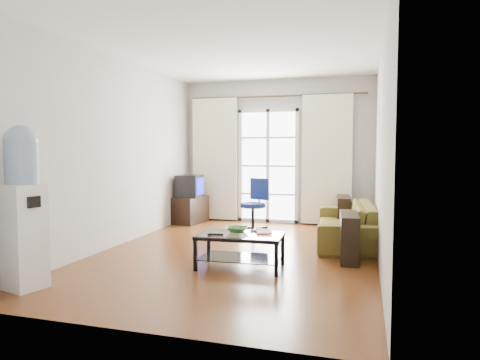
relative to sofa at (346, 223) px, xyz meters
name	(u,v)px	position (x,y,z in m)	size (l,w,h in m)	color
floor	(237,253)	(-1.36, -1.09, -0.30)	(5.20, 5.20, 0.00)	brown
ceiling	(237,48)	(-1.36, -1.09, 2.40)	(5.20, 5.20, 0.00)	white
wall_back	(276,152)	(-1.36, 1.51, 1.05)	(3.60, 0.02, 2.70)	beige
wall_front	(135,154)	(-1.36, -3.69, 1.05)	(3.60, 0.02, 2.70)	beige
wall_left	(117,152)	(-3.16, -1.09, 1.05)	(0.02, 5.20, 2.70)	beige
wall_right	(381,152)	(0.44, -1.09, 1.05)	(0.02, 5.20, 2.70)	beige
french_door	(268,166)	(-1.51, 1.46, 0.78)	(1.16, 0.06, 2.15)	white
curtain_rod	(276,96)	(-1.36, 1.41, 2.08)	(0.04, 0.04, 3.30)	#4C3F2D
curtain_left	(215,159)	(-2.56, 1.39, 0.90)	(0.90, 0.07, 2.35)	#FFFCCD
curtain_right	(327,160)	(-0.41, 1.39, 0.90)	(0.90, 0.07, 2.35)	#FFFCCD
radiator	(318,207)	(-0.56, 1.41, 0.03)	(0.64, 0.12, 0.64)	gray
sofa	(346,223)	(0.00, 0.00, 0.00)	(0.96, 2.08, 0.59)	brown
coffee_table	(240,246)	(-1.12, -1.76, -0.04)	(1.01, 0.61, 0.40)	silver
bowl	(237,229)	(-1.19, -1.66, 0.14)	(0.29, 0.29, 0.06)	#2C7B47
book	(256,232)	(-0.95, -1.68, 0.12)	(0.24, 0.28, 0.02)	#9C3713
remote	(216,234)	(-1.38, -1.91, 0.12)	(0.18, 0.05, 0.02)	black
tv_stand	(190,210)	(-2.91, 0.94, -0.05)	(0.45, 0.68, 0.50)	black
crt_tv	(189,186)	(-2.91, 0.88, 0.41)	(0.47, 0.46, 0.41)	black
task_chair	(254,215)	(-1.55, 0.53, -0.03)	(0.78, 0.78, 0.89)	black
water_cooler	(23,204)	(-2.96, -3.08, 0.55)	(0.40, 0.40, 1.62)	white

